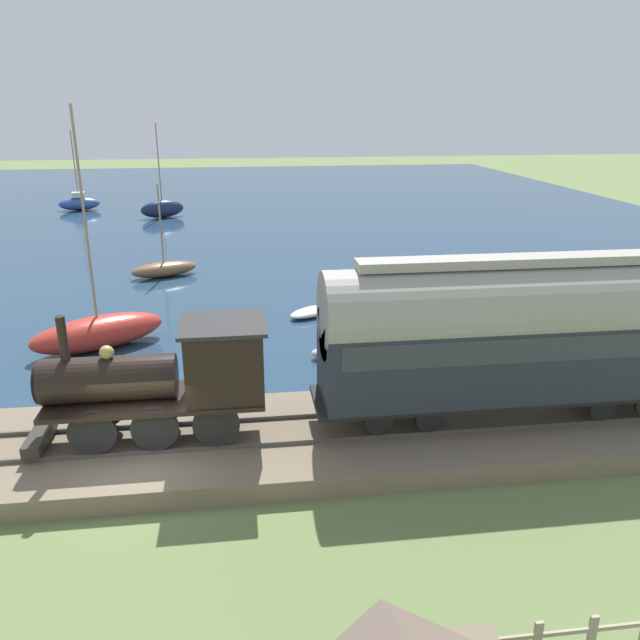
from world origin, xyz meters
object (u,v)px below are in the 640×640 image
Objects in this scene: steam_locomotive at (173,374)px; rowboat_near_shore at (311,312)px; passenger_coach at (514,330)px; sailboat_blue at (79,203)px; sailboat_red at (99,332)px; sailboat_navy at (162,209)px; sailboat_brown at (164,269)px; rowboat_off_pier at (235,344)px; rowboat_mid_harbor at (338,351)px; rowboat_far_out at (411,302)px.

steam_locomotive is 2.46× the size of rowboat_near_shore.
sailboat_blue is at bearing 26.22° from passenger_coach.
sailboat_blue reaches higher than steam_locomotive.
passenger_coach is at bearing -152.23° from sailboat_red.
passenger_coach is (-0.00, -9.13, 0.75)m from steam_locomotive.
sailboat_blue is at bearing 31.94° from sailboat_navy.
passenger_coach is 1.45× the size of sailboat_navy.
sailboat_brown is 0.73× the size of sailboat_blue.
rowboat_near_shore is (-27.08, -9.32, -0.57)m from sailboat_navy.
sailboat_navy is at bearing -134.47° from sailboat_blue.
rowboat_off_pier is 1.30× the size of rowboat_mid_harbor.
rowboat_mid_harbor is at bearing 171.12° from sailboat_navy.
sailboat_red reaches higher than rowboat_far_out.
steam_locomotive is 2.24× the size of rowboat_off_pier.
sailboat_blue is at bearing 19.62° from rowboat_mid_harbor.
rowboat_far_out is 1.00× the size of rowboat_off_pier.
passenger_coach is 11.14m from rowboat_off_pier.
passenger_coach reaches higher than rowboat_off_pier.
passenger_coach is 48.31m from sailboat_blue.
sailboat_navy is 3.03× the size of rowboat_near_shore.
sailboat_blue is 9.22m from sailboat_navy.
steam_locomotive is 38.64m from sailboat_navy.
steam_locomotive is at bearing -176.44° from sailboat_blue.
sailboat_brown reaches higher than rowboat_near_shore.
rowboat_mid_harbor is (-12.73, -7.62, -0.20)m from sailboat_brown.
rowboat_near_shore is at bearing -159.91° from sailboat_brown.
rowboat_near_shore is 5.01m from rowboat_off_pier.
sailboat_blue is 2.76× the size of rowboat_near_shore.
sailboat_navy is at bearing 2.61° from rowboat_far_out.
sailboat_brown is 2.39× the size of rowboat_mid_harbor.
passenger_coach is 4.39× the size of rowboat_near_shore.
sailboat_red is at bearing 155.60° from sailboat_navy.
rowboat_mid_harbor is (6.32, -5.32, -2.19)m from steam_locomotive.
rowboat_far_out is (12.17, -9.76, -2.26)m from steam_locomotive.
rowboat_far_out is at bearing -38.74° from steam_locomotive.
sailboat_brown reaches higher than steam_locomotive.
rowboat_mid_harbor is at bearing -40.08° from steam_locomotive.
sailboat_blue is 0.91× the size of sailboat_navy.
rowboat_mid_harbor is (-2.12, -9.01, -0.44)m from sailboat_red.
passenger_coach is at bearing -165.94° from sailboat_blue.
sailboat_brown is at bearing 30.98° from passenger_coach.
sailboat_brown is 0.56× the size of sailboat_red.
sailboat_blue is (43.28, 12.18, -1.77)m from steam_locomotive.
rowboat_off_pier is (7.59, 7.61, -2.95)m from passenger_coach.
sailboat_red reaches higher than sailboat_brown.
steam_locomotive reaches higher than rowboat_near_shore.
passenger_coach is at bearing -90.00° from steam_locomotive.
passenger_coach is 12.55m from rowboat_far_out.
steam_locomotive is at bearing 90.00° from passenger_coach.
sailboat_blue is (43.28, 21.31, -2.52)m from passenger_coach.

